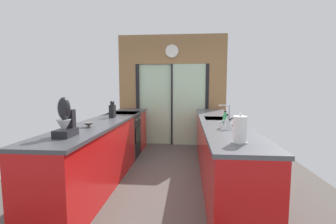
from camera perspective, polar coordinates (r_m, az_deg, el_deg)
ground_plane at (r=4.29m, az=-0.79°, el=-13.69°), size 5.04×7.60×0.02m
back_wall_unit at (r=5.83m, az=0.97°, el=6.94°), size 2.64×0.12×2.70m
left_counter_run at (r=3.91m, az=-15.06°, el=-8.61°), size 0.62×3.80×0.92m
right_counter_run at (r=3.88m, az=12.40°, el=-8.68°), size 0.62×3.80×0.92m
sink_faucet at (r=4.04m, az=14.18°, el=0.67°), size 0.19×0.02×0.23m
oven_range at (r=4.95m, az=-10.60°, el=-5.50°), size 0.60×0.60×0.92m
mixing_bowl at (r=3.24m, az=-18.71°, el=-2.92°), size 0.15×0.15×0.06m
knife_block at (r=4.13m, az=-13.35°, el=0.22°), size 0.08×0.14×0.29m
stand_mixer at (r=2.71m, az=-23.67°, el=-2.13°), size 0.17×0.27×0.42m
kettle at (r=3.01m, az=14.21°, el=-2.48°), size 0.24×0.16×0.19m
soap_bottle at (r=3.18m, az=13.68°, el=-1.97°), size 0.06×0.06×0.21m
paper_towel_roll at (r=2.31m, az=17.04°, el=-4.14°), size 0.15×0.15×0.28m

